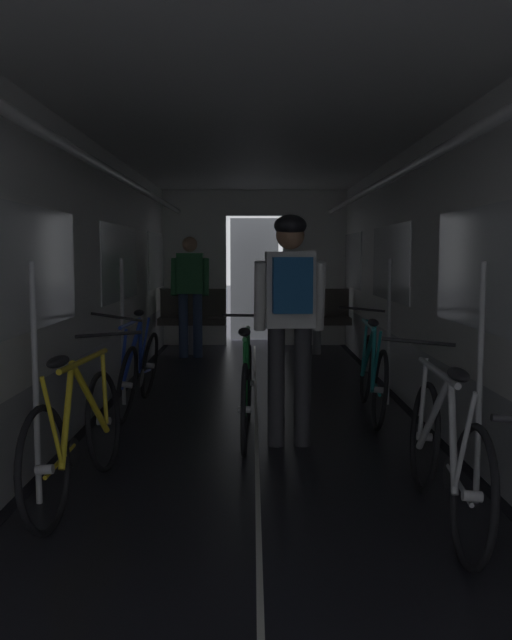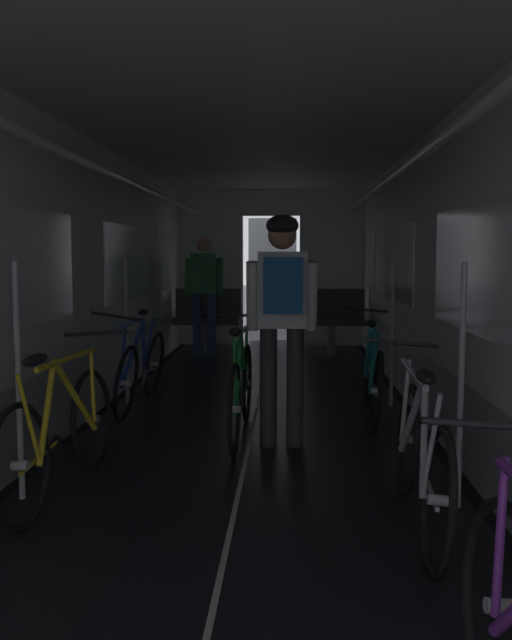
# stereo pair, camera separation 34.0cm
# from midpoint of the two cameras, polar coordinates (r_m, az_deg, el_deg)

# --- Properties ---
(train_car_shell) EXTENTS (3.14, 12.34, 2.57)m
(train_car_shell) POSITION_cam_midpoint_polar(r_m,az_deg,el_deg) (5.31, 1.44, 8.33)
(train_car_shell) COLOR black
(train_car_shell) RESTS_ON ground
(bench_seat_far_left) EXTENTS (0.98, 0.51, 0.95)m
(bench_seat_far_left) POSITION_cam_midpoint_polar(r_m,az_deg,el_deg) (9.87, -3.14, 0.46)
(bench_seat_far_left) COLOR gray
(bench_seat_far_left) RESTS_ON ground
(bench_seat_far_right) EXTENTS (0.98, 0.51, 0.95)m
(bench_seat_far_right) POSITION_cam_midpoint_polar(r_m,az_deg,el_deg) (9.85, 7.33, 0.41)
(bench_seat_far_right) COLOR gray
(bench_seat_far_right) RESTS_ON ground
(bicycle_blue) EXTENTS (0.44, 1.69, 0.96)m
(bicycle_blue) POSITION_cam_midpoint_polar(r_m,az_deg,el_deg) (6.41, -8.18, -4.03)
(bicycle_blue) COLOR black
(bicycle_blue) RESTS_ON ground
(bicycle_silver) EXTENTS (0.44, 1.69, 0.95)m
(bicycle_silver) POSITION_cam_midpoint_polar(r_m,az_deg,el_deg) (3.75, 16.24, -11.02)
(bicycle_silver) COLOR black
(bicycle_silver) RESTS_ON ground
(bicycle_yellow) EXTENTS (0.44, 1.69, 0.95)m
(bicycle_yellow) POSITION_cam_midpoint_polar(r_m,az_deg,el_deg) (4.21, -13.91, -9.15)
(bicycle_yellow) COLOR black
(bicycle_yellow) RESTS_ON ground
(bicycle_teal) EXTENTS (0.44, 1.69, 0.95)m
(bicycle_teal) POSITION_cam_midpoint_polar(r_m,az_deg,el_deg) (6.10, 11.38, -4.54)
(bicycle_teal) COLOR black
(bicycle_teal) RESTS_ON ground
(person_cyclist_aisle) EXTENTS (0.54, 0.40, 1.73)m
(person_cyclist_aisle) POSITION_cam_midpoint_polar(r_m,az_deg,el_deg) (4.99, 4.17, 1.31)
(person_cyclist_aisle) COLOR #2D2D33
(person_cyclist_aisle) RESTS_ON ground
(bicycle_green_in_aisle) EXTENTS (0.44, 1.69, 0.93)m
(bicycle_green_in_aisle) POSITION_cam_midpoint_polar(r_m,az_deg,el_deg) (5.35, 0.56, -5.83)
(bicycle_green_in_aisle) COLOR black
(bicycle_green_in_aisle) RESTS_ON ground
(person_standing_near_bench) EXTENTS (0.53, 0.23, 1.69)m
(person_standing_near_bench) POSITION_cam_midpoint_polar(r_m,az_deg,el_deg) (9.47, -3.38, 2.72)
(person_standing_near_bench) COLOR #384C75
(person_standing_near_bench) RESTS_ON ground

